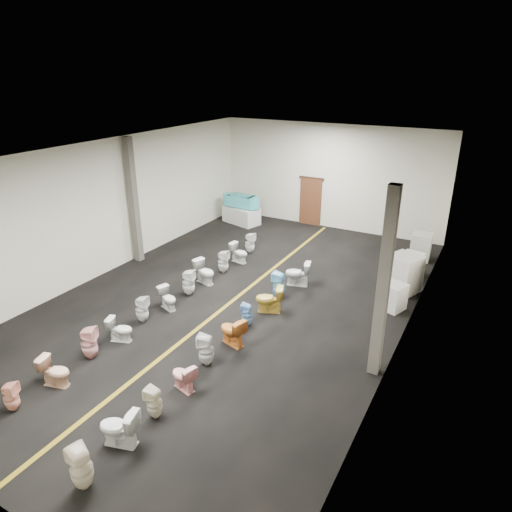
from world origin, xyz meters
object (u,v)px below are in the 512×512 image
object	(u,v)px
toilet_left_9	(223,262)
toilet_left_10	(239,253)
toilet_left_11	(250,243)
toilet_left_2	(55,371)
toilet_left_3	(89,343)
toilet_right_7	(269,299)
toilet_left_1	(11,397)
toilet_right_6	(247,315)
toilet_left_6	(168,298)
toilet_right_8	(279,285)
display_table	(241,215)
toilet_right_9	(298,274)
toilet_left_7	(188,283)
toilet_right_4	(206,350)
appliance_crate_c	(412,264)
toilet_left_5	(142,309)
toilet_right_3	(183,377)
appliance_crate_a	(393,297)
toilet_left_8	(205,272)
toilet_right_2	(154,403)
toilet_right_0	(81,468)
toilet_right_5	(232,331)
appliance_crate_d	(421,247)
appliance_crate_b	(403,274)
toilet_left_4	(120,329)
bathtub	(241,200)
toilet_right_1	(119,428)

from	to	relation	value
toilet_left_9	toilet_left_10	distance (m)	1.08
toilet_left_11	toilet_left_2	bearing A→B (deg)	-178.65
toilet_left_3	toilet_right_7	bearing A→B (deg)	-57.19
toilet_left_1	toilet_right_6	distance (m)	5.90
toilet_left_6	toilet_left_11	size ratio (longest dim) A/B	0.83
toilet_left_6	toilet_right_8	size ratio (longest dim) A/B	0.78
display_table	toilet_right_9	size ratio (longest dim) A/B	2.05
toilet_left_7	toilet_right_4	world-z (taller)	toilet_left_7
appliance_crate_c	toilet_left_5	bearing A→B (deg)	-130.92
toilet_right_9	display_table	bearing A→B (deg)	-149.95
display_table	toilet_right_3	xyz separation A→B (m)	(4.83, -10.75, -0.05)
appliance_crate_a	toilet_left_8	xyz separation A→B (m)	(-5.87, -1.19, -0.01)
display_table	toilet_right_7	xyz separation A→B (m)	(4.90, -6.73, 0.03)
appliance_crate_a	toilet_left_3	bearing A→B (deg)	-134.23
toilet_left_2	toilet_right_2	bearing A→B (deg)	-98.71
toilet_left_6	toilet_right_0	distance (m)	6.26
toilet_left_6	toilet_right_5	distance (m)	2.74
toilet_left_10	toilet_right_2	distance (m)	8.20
toilet_left_10	toilet_right_9	xyz separation A→B (m)	(2.67, -0.75, 0.06)
appliance_crate_c	appliance_crate_d	xyz separation A→B (m)	(0.00, 1.57, 0.11)
toilet_left_7	toilet_right_9	xyz separation A→B (m)	(2.71, 2.28, -0.01)
toilet_right_5	toilet_left_2	bearing A→B (deg)	-21.43
toilet_left_1	toilet_left_9	distance (m)	7.97
toilet_left_10	toilet_left_11	distance (m)	0.97
toilet_left_9	toilet_right_8	distance (m)	2.63
toilet_right_8	toilet_left_5	bearing A→B (deg)	-42.40
display_table	toilet_left_1	world-z (taller)	display_table
toilet_right_9	toilet_left_3	bearing A→B (deg)	-40.53
toilet_left_7	toilet_right_7	world-z (taller)	toilet_left_7
toilet_right_6	toilet_left_8	bearing A→B (deg)	-136.50
appliance_crate_b	toilet_left_1	xyz separation A→B (m)	(-5.90, -9.50, -0.27)
appliance_crate_b	appliance_crate_c	size ratio (longest dim) A/B	1.57
toilet_left_4	toilet_left_6	distance (m)	1.96
toilet_left_2	toilet_left_8	size ratio (longest dim) A/B	0.90
bathtub	toilet_left_9	bearing A→B (deg)	-64.51
toilet_left_6	display_table	bearing A→B (deg)	34.80
toilet_right_0	toilet_left_6	bearing A→B (deg)	-138.48
display_table	bathtub	distance (m)	0.69
appliance_crate_b	appliance_crate_d	world-z (taller)	appliance_crate_b
appliance_crate_c	appliance_crate_a	bearing A→B (deg)	-90.00
toilet_left_2	toilet_right_1	distance (m)	2.61
toilet_right_0	toilet_right_6	distance (m)	5.93
toilet_right_4	appliance_crate_a	bearing A→B (deg)	130.01
toilet_left_8	toilet_left_3	bearing A→B (deg)	-166.09
toilet_left_2	toilet_right_9	xyz separation A→B (m)	(2.68, 7.29, 0.06)
toilet_right_9	toilet_right_1	bearing A→B (deg)	-17.21
toilet_left_9	toilet_right_1	distance (m)	7.99
toilet_left_10	toilet_right_1	bearing A→B (deg)	-154.54
toilet_left_2	toilet_right_7	bearing A→B (deg)	-41.44
appliance_crate_a	toilet_left_6	bearing A→B (deg)	-151.42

